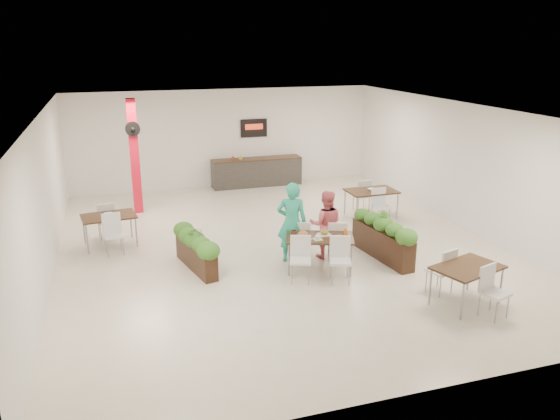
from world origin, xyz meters
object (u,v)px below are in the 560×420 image
object	(u,v)px
side_table_a	(109,220)
side_table_c	(467,273)
diner_man	(292,222)
planter_left	(196,247)
side_table_b	(371,194)
diner_woman	(326,224)
planter_right	(382,236)
red_column	(134,155)
service_counter	(257,171)
main_table	(319,242)

from	to	relation	value
side_table_a	side_table_c	world-z (taller)	same
diner_man	planter_left	distance (m)	2.13
side_table_c	side_table_b	bearing A→B (deg)	64.98
diner_woman	planter_right	distance (m)	1.29
diner_man	planter_right	distance (m)	2.07
red_column	diner_woman	distance (m)	6.14
red_column	side_table_b	size ratio (longest dim) A/B	1.97
planter_left	side_table_c	size ratio (longest dim) A/B	1.06
service_counter	side_table_b	xyz separation A→B (m)	(2.13, -4.22, 0.15)
service_counter	diner_man	bearing A→B (deg)	-98.56
planter_left	side_table_b	bearing A→B (deg)	22.80
red_column	service_counter	xyz separation A→B (m)	(4.00, 1.86, -1.15)
diner_man	planter_left	world-z (taller)	diner_man
red_column	main_table	size ratio (longest dim) A/B	1.65
service_counter	side_table_a	world-z (taller)	service_counter
diner_woman	side_table_c	bearing A→B (deg)	138.31
diner_woman	side_table_b	distance (m)	3.33
diner_man	red_column	bearing A→B (deg)	-37.85
service_counter	red_column	bearing A→B (deg)	-155.00
service_counter	planter_right	size ratio (longest dim) A/B	1.44
diner_woman	planter_left	xyz separation A→B (m)	(-2.88, 0.20, -0.28)
planter_left	side_table_a	bearing A→B (deg)	130.62
red_column	side_table_b	xyz separation A→B (m)	(6.13, -2.36, -1.00)
red_column	service_counter	bearing A→B (deg)	25.00
planter_left	side_table_c	distance (m)	5.47
diner_man	side_table_b	world-z (taller)	diner_man
planter_right	side_table_c	xyz separation A→B (m)	(0.40, -2.50, 0.12)
red_column	side_table_c	bearing A→B (deg)	-54.91
side_table_b	side_table_c	xyz separation A→B (m)	(-0.73, -5.32, -0.01)
diner_woman	planter_left	world-z (taller)	diner_woman
red_column	diner_woman	bearing A→B (deg)	-51.29
side_table_c	diner_man	bearing A→B (deg)	111.99
planter_right	planter_left	bearing A→B (deg)	171.13
planter_left	side_table_c	xyz separation A→B (m)	(4.48, -3.13, 0.13)
service_counter	planter_left	size ratio (longest dim) A/B	1.69
diner_man	planter_left	bearing A→B (deg)	14.34
service_counter	diner_man	size ratio (longest dim) A/B	1.67
main_table	side_table_a	world-z (taller)	same
planter_right	side_table_a	bearing A→B (deg)	155.48
main_table	red_column	bearing A→B (deg)	122.15
planter_right	diner_woman	bearing A→B (deg)	159.88
main_table	planter_right	distance (m)	1.62
red_column	planter_left	xyz separation A→B (m)	(0.92, -4.55, -1.15)
red_column	planter_left	world-z (taller)	red_column
red_column	diner_woman	xyz separation A→B (m)	(3.80, -4.75, -0.87)
service_counter	diner_woman	world-z (taller)	service_counter
service_counter	side_table_c	world-z (taller)	service_counter
planter_right	side_table_b	world-z (taller)	planter_right
main_table	diner_man	size ratio (longest dim) A/B	1.08
red_column	planter_right	xyz separation A→B (m)	(4.99, -5.18, -1.13)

